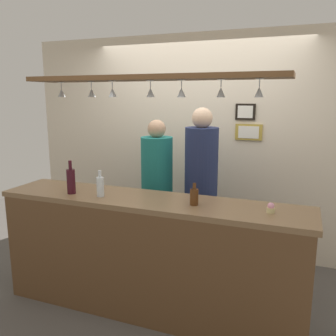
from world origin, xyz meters
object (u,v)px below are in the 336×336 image
at_px(bottle_beer_brown_stubby, 194,196).
at_px(picture_frame_lower_pair, 249,132).
at_px(bottle_wine_dark_red, 71,181).
at_px(picture_frame_upper_small, 245,112).
at_px(person_left_teal_shirt, 157,180).
at_px(bottle_soda_clear, 100,186).
at_px(cupcake, 271,208).
at_px(person_right_navy_shirt, 201,176).

relative_size(bottle_beer_brown_stubby, picture_frame_lower_pair, 0.60).
xyz_separation_m(bottle_wine_dark_red, picture_frame_upper_small, (1.27, 1.50, 0.56)).
bearing_deg(person_left_teal_shirt, bottle_soda_clear, -100.20).
relative_size(cupcake, picture_frame_upper_small, 0.35).
xyz_separation_m(bottle_beer_brown_stubby, picture_frame_lower_pair, (0.20, 1.43, 0.38)).
bearing_deg(bottle_beer_brown_stubby, picture_frame_upper_small, 83.96).
distance_m(person_right_navy_shirt, bottle_soda_clear, 1.10).
height_order(person_left_teal_shirt, cupcake, person_left_teal_shirt).
xyz_separation_m(person_left_teal_shirt, bottle_wine_dark_red, (-0.45, -0.89, 0.16)).
distance_m(bottle_soda_clear, picture_frame_lower_pair, 1.85).
xyz_separation_m(person_right_navy_shirt, bottle_wine_dark_red, (-0.95, -0.89, 0.07)).
bearing_deg(picture_frame_upper_small, bottle_soda_clear, -123.31).
bearing_deg(picture_frame_upper_small, picture_frame_lower_pair, 0.00).
bearing_deg(bottle_wine_dark_red, person_right_navy_shirt, 43.39).
height_order(bottle_wine_dark_red, picture_frame_upper_small, picture_frame_upper_small).
xyz_separation_m(bottle_wine_dark_red, cupcake, (1.71, 0.09, -0.08)).
bearing_deg(bottle_soda_clear, person_right_navy_shirt, 53.55).
relative_size(person_left_teal_shirt, bottle_beer_brown_stubby, 9.14).
distance_m(person_right_navy_shirt, picture_frame_upper_small, 0.94).
bearing_deg(picture_frame_lower_pair, bottle_soda_clear, -124.53).
xyz_separation_m(bottle_soda_clear, bottle_beer_brown_stubby, (0.83, 0.06, -0.02)).
xyz_separation_m(bottle_soda_clear, cupcake, (1.42, 0.08, -0.06)).
distance_m(person_left_teal_shirt, person_right_navy_shirt, 0.50).
bearing_deg(person_right_navy_shirt, bottle_beer_brown_stubby, -77.94).
bearing_deg(picture_frame_lower_pair, person_right_navy_shirt, -121.59).
bearing_deg(person_left_teal_shirt, cupcake, -32.57).
height_order(cupcake, picture_frame_lower_pair, picture_frame_lower_pair).
height_order(person_left_teal_shirt, picture_frame_lower_pair, person_left_teal_shirt).
bearing_deg(person_right_navy_shirt, cupcake, -46.40).
xyz_separation_m(person_left_teal_shirt, cupcake, (1.26, -0.81, 0.08)).
bearing_deg(cupcake, person_left_teal_shirt, 147.43).
distance_m(picture_frame_upper_small, picture_frame_lower_pair, 0.23).
relative_size(bottle_beer_brown_stubby, picture_frame_upper_small, 0.82).
distance_m(bottle_beer_brown_stubby, cupcake, 0.59).
height_order(bottle_beer_brown_stubby, picture_frame_upper_small, picture_frame_upper_small).
bearing_deg(cupcake, picture_frame_lower_pair, 105.50).
bearing_deg(picture_frame_upper_small, cupcake, -72.78).
height_order(person_right_navy_shirt, bottle_wine_dark_red, person_right_navy_shirt).
bearing_deg(picture_frame_lower_pair, picture_frame_upper_small, 180.00).
bearing_deg(bottle_wine_dark_red, cupcake, 2.98).
bearing_deg(person_right_navy_shirt, bottle_soda_clear, -126.45).
height_order(bottle_wine_dark_red, picture_frame_lower_pair, picture_frame_lower_pair).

